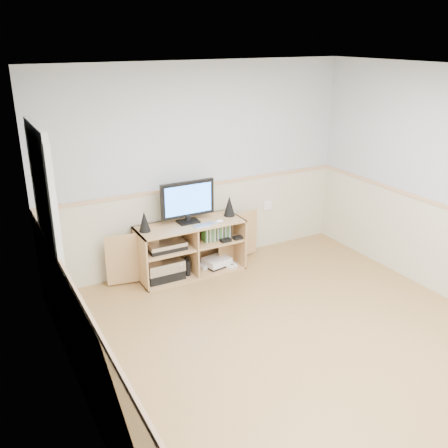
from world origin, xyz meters
The scene contains 11 objects.
room centered at (-0.06, 0.12, 1.22)m, with size 4.04×4.54×2.54m.
media_cabinet centered at (-0.27, 2.03, 0.33)m, with size 2.04×0.49×0.65m.
monitor centered at (-0.27, 2.02, 0.93)m, with size 0.67×0.18×0.51m.
speaker_left centered at (-0.83, 1.99, 0.77)m, with size 0.13×0.13×0.25m, color black.
speaker_right centered at (0.28, 1.99, 0.78)m, with size 0.14×0.14×0.26m, color black.
keyboard centered at (-0.13, 1.83, 0.66)m, with size 0.30×0.12×0.01m, color silver.
mouse centered at (0.06, 1.83, 0.67)m, with size 0.10×0.06×0.04m, color white.
av_components centered at (-0.62, 1.97, 0.22)m, with size 0.52×0.33×0.47m.
game_consoles centered at (0.06, 1.96, 0.07)m, with size 0.46×0.31×0.11m.
game_cases centered at (0.08, 1.95, 0.48)m, with size 0.36×0.14×0.19m, color #3F8C3F.
wall_outlet centered at (1.00, 2.23, 0.60)m, with size 0.12×0.03×0.12m, color white.
Camera 1 is at (-2.57, -3.12, 2.78)m, focal length 40.00 mm.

